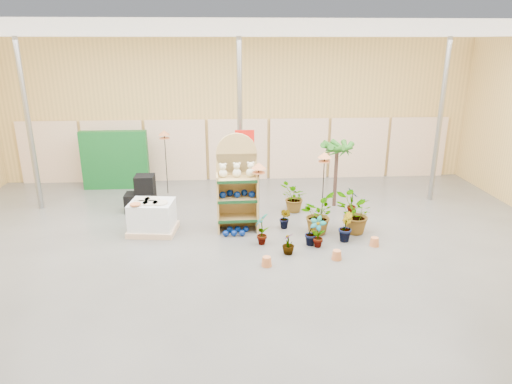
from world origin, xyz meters
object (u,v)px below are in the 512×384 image
pallet_stack (152,217)px  bird_table_front (259,168)px  potted_plant_2 (317,214)px  display_shelf (237,186)px

pallet_stack → bird_table_front: bird_table_front is taller
bird_table_front → potted_plant_2: 1.80m
pallet_stack → potted_plant_2: potted_plant_2 is taller
bird_table_front → pallet_stack: bearing=175.6°
pallet_stack → bird_table_front: 2.82m
display_shelf → bird_table_front: 0.83m
bird_table_front → potted_plant_2: bird_table_front is taller
pallet_stack → bird_table_front: size_ratio=0.68×
display_shelf → pallet_stack: display_shelf is taller
display_shelf → bird_table_front: bearing=-38.5°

